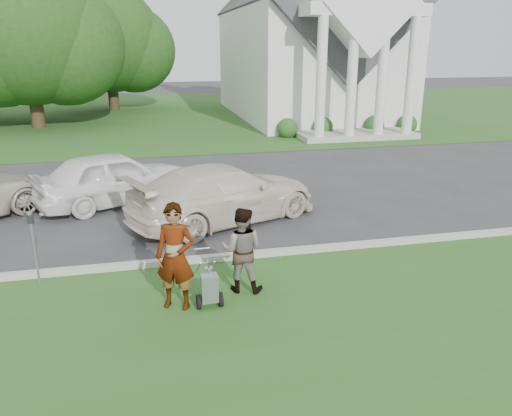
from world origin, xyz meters
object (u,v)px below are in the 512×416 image
object	(u,v)px
church	(309,25)
person_left	(175,258)
parking_meter_near	(33,240)
striping_cart	(209,289)
car_b	(115,178)
tree_left	(27,37)
car_c	(224,193)
person_right	(242,250)
tree_back	(109,44)

from	to	relation	value
church	person_left	bearing A→B (deg)	-113.35
parking_meter_near	striping_cart	bearing A→B (deg)	-28.19
church	car_b	bearing A→B (deg)	-124.16
tree_left	car_c	distance (m)	20.88
person_left	parking_meter_near	bearing A→B (deg)	171.92
church	car_b	distance (m)	21.84
parking_meter_near	person_right	bearing A→B (deg)	-16.98
person_right	car_b	bearing A→B (deg)	-48.05
striping_cart	car_c	bearing A→B (deg)	75.45
tree_back	parking_meter_near	distance (m)	29.96
tree_back	car_c	size ratio (longest dim) A/B	1.77
parking_meter_near	car_b	distance (m)	5.45
church	striping_cart	xyz separation A→B (m)	(-9.99, -24.61, -5.56)
church	person_left	distance (m)	27.11
church	tree_left	bearing A→B (deg)	-176.21
car_b	car_c	distance (m)	3.79
church	person_right	world-z (taller)	church
church	parking_meter_near	world-z (taller)	church
church	tree_left	size ratio (longest dim) A/B	2.27
striping_cart	car_b	world-z (taller)	car_b
tree_back	striping_cart	xyz separation A→B (m)	(3.02, -31.49, -4.35)
person_left	car_c	xyz separation A→B (m)	(1.64, 4.59, -0.22)
car_b	person_left	bearing A→B (deg)	166.69
striping_cart	church	bearing A→B (deg)	66.03
parking_meter_near	car_b	world-z (taller)	car_b
person_right	church	bearing A→B (deg)	-91.32
tree_back	car_c	world-z (taller)	tree_back
tree_back	striping_cart	distance (m)	31.93
tree_back	person_left	bearing A→B (deg)	-85.54
church	parking_meter_near	bearing A→B (deg)	-120.15
person_right	parking_meter_near	size ratio (longest dim) A/B	1.13
striping_cart	tree_left	bearing A→B (deg)	104.77
tree_back	parking_meter_near	size ratio (longest dim) A/B	6.31
person_right	parking_meter_near	xyz separation A→B (m)	(-4.01, 1.22, 0.10)
striping_cart	person_left	size ratio (longest dim) A/B	0.48
tree_left	car_c	xyz separation A→B (m)	(8.09, -18.76, -4.32)
church	person_left	size ratio (longest dim) A/B	11.99
church	striping_cart	world-z (taller)	church
striping_cart	parking_meter_near	size ratio (longest dim) A/B	0.63
person_left	car_b	size ratio (longest dim) A/B	0.42
tree_left	striping_cart	size ratio (longest dim) A/B	11.10
tree_back	person_right	distance (m)	31.41
church	car_b	xyz separation A→B (m)	(-11.92, -17.57, -5.12)
car_c	parking_meter_near	bearing A→B (deg)	100.87
parking_meter_near	car_c	distance (m)	5.27
tree_back	car_b	world-z (taller)	tree_back
tree_left	striping_cart	xyz separation A→B (m)	(7.03, -23.49, -4.73)
church	parking_meter_near	xyz separation A→B (m)	(-13.27, -22.85, -4.98)
tree_back	striping_cart	size ratio (longest dim) A/B	10.05
tree_left	person_left	size ratio (longest dim) A/B	5.29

